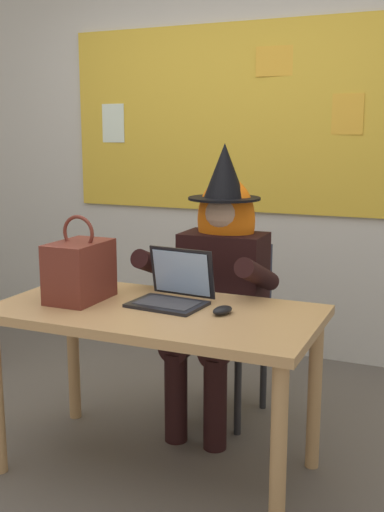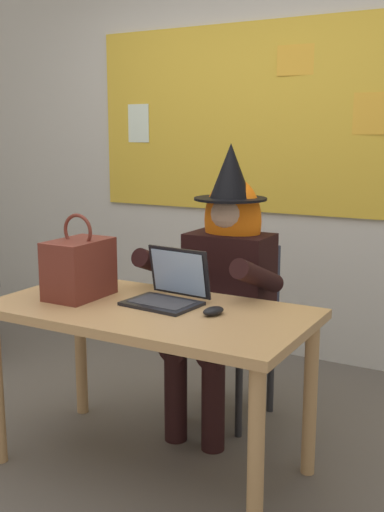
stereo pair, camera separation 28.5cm
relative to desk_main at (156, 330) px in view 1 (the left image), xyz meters
name	(u,v)px [view 1 (the left image)]	position (x,y,z in m)	size (l,w,h in m)	color
ground_plane	(103,468)	(-0.22, -0.09, -0.64)	(24.00, 24.00, 0.00)	#5B544C
wall_back_bulletin	(241,129)	(-0.22, 1.70, 0.85)	(6.35, 1.88, 2.96)	beige
desk_main	(156,330)	(0.00, 0.00, 0.00)	(1.37, 0.71, 0.74)	tan
chair_at_desk	(228,319)	(0.06, 0.71, -0.14)	(0.45, 0.45, 0.90)	#2D3347
person_costumed	(219,271)	(0.06, 0.59, 0.14)	(0.60, 0.65, 1.41)	black
laptop	(173,292)	(0.03, 0.10, 0.15)	(0.33, 0.29, 0.23)	black
computer_mouse	(222,310)	(0.29, 0.03, 0.11)	(0.06, 0.10, 0.03)	black
handbag	(80,270)	(-0.37, -0.01, 0.23)	(0.20, 0.30, 0.38)	maroon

